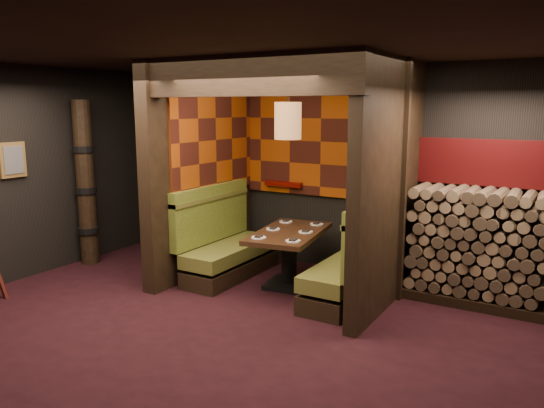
% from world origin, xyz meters
% --- Properties ---
extents(floor, '(6.50, 5.50, 0.02)m').
position_xyz_m(floor, '(0.00, 0.00, -0.01)').
color(floor, black).
rests_on(floor, ground).
extents(ceiling, '(6.50, 5.50, 0.02)m').
position_xyz_m(ceiling, '(0.00, 0.00, 2.86)').
color(ceiling, black).
rests_on(ceiling, ground).
extents(wall_back, '(6.50, 0.02, 2.85)m').
position_xyz_m(wall_back, '(0.00, 2.76, 1.43)').
color(wall_back, black).
rests_on(wall_back, ground).
extents(wall_left, '(0.02, 5.50, 2.85)m').
position_xyz_m(wall_left, '(-3.26, 0.00, 1.43)').
color(wall_left, black).
rests_on(wall_left, ground).
extents(partition_left, '(0.20, 2.20, 2.85)m').
position_xyz_m(partition_left, '(-1.35, 1.65, 1.43)').
color(partition_left, black).
rests_on(partition_left, floor).
extents(partition_right, '(0.15, 2.10, 2.85)m').
position_xyz_m(partition_right, '(1.30, 1.70, 1.43)').
color(partition_right, black).
rests_on(partition_right, floor).
extents(header_beam, '(2.85, 0.18, 0.44)m').
position_xyz_m(header_beam, '(-0.02, 0.70, 2.63)').
color(header_beam, black).
rests_on(header_beam, partition_left).
extents(tapa_back_panel, '(2.40, 0.06, 1.55)m').
position_xyz_m(tapa_back_panel, '(-0.02, 2.71, 1.82)').
color(tapa_back_panel, '#933A09').
rests_on(tapa_back_panel, wall_back).
extents(tapa_side_panel, '(0.04, 1.85, 1.45)m').
position_xyz_m(tapa_side_panel, '(-1.23, 1.82, 1.85)').
color(tapa_side_panel, '#933A09').
rests_on(tapa_side_panel, partition_left).
extents(lacquer_shelf, '(0.60, 0.12, 0.07)m').
position_xyz_m(lacquer_shelf, '(-0.60, 2.65, 1.18)').
color(lacquer_shelf, '#590703').
rests_on(lacquer_shelf, wall_back).
extents(booth_bench_left, '(0.68, 1.60, 1.14)m').
position_xyz_m(booth_bench_left, '(-0.96, 1.65, 0.40)').
color(booth_bench_left, black).
rests_on(booth_bench_left, floor).
extents(booth_bench_right, '(0.68, 1.60, 1.14)m').
position_xyz_m(booth_bench_right, '(0.93, 1.65, 0.40)').
color(booth_bench_right, black).
rests_on(booth_bench_right, floor).
extents(dining_table, '(0.98, 1.51, 0.74)m').
position_xyz_m(dining_table, '(0.03, 1.69, 0.51)').
color(dining_table, black).
rests_on(dining_table, floor).
extents(place_settings, '(0.77, 1.20, 0.03)m').
position_xyz_m(place_settings, '(0.03, 1.69, 0.75)').
color(place_settings, white).
rests_on(place_settings, dining_table).
extents(pendant_lamp, '(0.33, 0.33, 0.94)m').
position_xyz_m(pendant_lamp, '(0.03, 1.64, 2.13)').
color(pendant_lamp, '#915E32').
rests_on(pendant_lamp, ceiling).
extents(framed_picture, '(0.05, 0.36, 0.46)m').
position_xyz_m(framed_picture, '(-3.22, 0.10, 1.62)').
color(framed_picture, brown).
rests_on(framed_picture, wall_left).
extents(totem_column, '(0.31, 0.31, 2.40)m').
position_xyz_m(totem_column, '(-3.05, 1.10, 1.19)').
color(totem_column, black).
rests_on(totem_column, floor).
extents(firewood_stack, '(1.73, 0.70, 1.36)m').
position_xyz_m(firewood_stack, '(2.29, 2.35, 0.68)').
color(firewood_stack, black).
rests_on(firewood_stack, floor).
extents(mosaic_header, '(1.83, 0.10, 0.56)m').
position_xyz_m(mosaic_header, '(2.29, 2.68, 1.64)').
color(mosaic_header, maroon).
rests_on(mosaic_header, wall_back).
extents(bay_front_post, '(0.08, 0.08, 2.85)m').
position_xyz_m(bay_front_post, '(1.39, 1.96, 1.43)').
color(bay_front_post, black).
rests_on(bay_front_post, floor).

